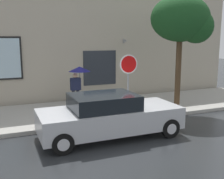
% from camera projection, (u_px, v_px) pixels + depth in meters
% --- Properties ---
extents(ground_plane, '(60.00, 60.00, 0.00)m').
position_uv_depth(ground_plane, '(99.00, 136.00, 9.21)').
color(ground_plane, '#282B2D').
extents(sidewalk, '(20.00, 4.00, 0.15)m').
position_uv_depth(sidewalk, '(76.00, 112.00, 11.92)').
color(sidewalk, '#A3A099').
rests_on(sidewalk, ground).
extents(building_facade, '(20.00, 0.67, 7.00)m').
position_uv_depth(building_facade, '(60.00, 33.00, 13.55)').
color(building_facade, '#B2A893').
rests_on(building_facade, ground).
extents(parked_car, '(4.67, 1.93, 1.45)m').
position_uv_depth(parked_car, '(109.00, 116.00, 9.07)').
color(parked_car, '#B7BABF').
rests_on(parked_car, ground).
extents(pedestrian_with_umbrella, '(0.98, 0.98, 1.84)m').
position_uv_depth(pedestrian_with_umbrella, '(78.00, 75.00, 12.32)').
color(pedestrian_with_umbrella, black).
rests_on(pedestrian_with_umbrella, sidewalk).
extents(street_tree, '(2.64, 2.24, 4.91)m').
position_uv_depth(street_tree, '(184.00, 21.00, 11.70)').
color(street_tree, '#4C3823').
rests_on(street_tree, sidewalk).
extents(stop_sign, '(0.76, 0.10, 2.46)m').
position_uv_depth(stop_sign, '(128.00, 73.00, 10.91)').
color(stop_sign, gray).
rests_on(stop_sign, sidewalk).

